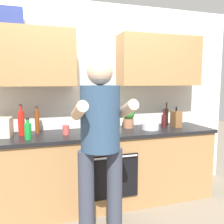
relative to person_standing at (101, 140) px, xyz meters
name	(u,v)px	position (x,y,z in m)	size (l,w,h in m)	color
ground_plane	(102,203)	(0.23, 0.79, -1.00)	(12.00, 12.00, 0.00)	#756B5B
back_wall_unit	(96,82)	(0.23, 1.07, 0.49)	(4.00, 0.38, 2.50)	silver
counter	(102,168)	(0.23, 0.79, -0.55)	(2.84, 0.67, 0.90)	#A37547
person_standing	(101,140)	(0.00, 0.00, 0.00)	(0.49, 0.45, 1.69)	#383D4C
bottle_water	(117,118)	(0.48, 0.98, 0.03)	(0.07, 0.07, 0.31)	silver
bottle_juice	(92,125)	(0.10, 0.74, 0.00)	(0.05, 0.05, 0.24)	orange
bottle_soda	(28,131)	(-0.61, 0.66, -0.01)	(0.07, 0.07, 0.23)	#198C33
bottle_wine	(164,120)	(1.08, 0.81, -0.01)	(0.06, 0.06, 0.24)	#471419
bottle_vinegar	(37,122)	(-0.51, 0.95, 0.03)	(0.05, 0.05, 0.31)	brown
bottle_soy	(166,116)	(1.20, 0.95, 0.02)	(0.05, 0.05, 0.32)	black
bottle_hotsauce	(21,123)	(-0.68, 0.88, 0.04)	(0.07, 0.07, 0.35)	red
cup_ceramic	(66,130)	(-0.20, 0.78, -0.05)	(0.08, 0.08, 0.11)	#BF4C47
mixing_bowl	(150,126)	(0.85, 0.75, -0.06)	(0.22, 0.22, 0.08)	silver
knife_block	(176,119)	(1.26, 0.81, 0.00)	(0.10, 0.14, 0.27)	brown
potted_herb	(129,118)	(0.63, 0.94, 0.03)	(0.15, 0.15, 0.26)	#9E6647
grocery_bag_bread	(111,125)	(0.34, 0.79, -0.03)	(0.20, 0.20, 0.15)	tan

